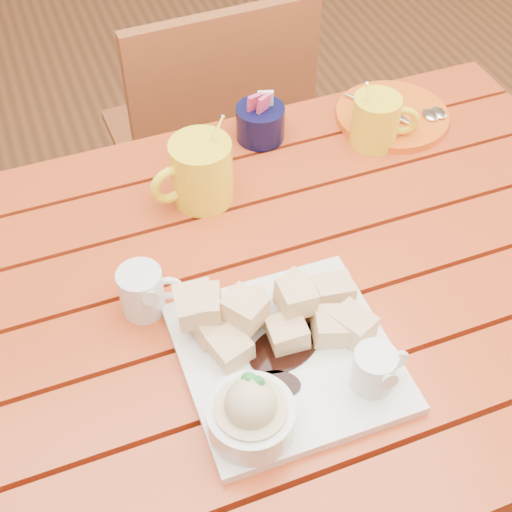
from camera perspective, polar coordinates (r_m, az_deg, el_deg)
name	(u,v)px	position (r m, az deg, el deg)	size (l,w,h in m)	color
ground	(264,503)	(1.67, 0.65, -19.16)	(5.00, 5.00, 0.00)	brown
table	(268,331)	(1.11, 0.94, -6.05)	(1.20, 0.79, 0.75)	#AB3E16
dessert_plate	(278,358)	(0.91, 1.75, -8.16)	(0.27, 0.27, 0.11)	white
coffee_mug_left	(200,172)	(1.12, -4.52, 6.75)	(0.14, 0.10, 0.16)	yellow
coffee_mug_right	(377,120)	(1.25, 9.64, 10.67)	(0.11, 0.08, 0.14)	yellow
cream_pitcher	(143,290)	(0.98, -9.02, -2.74)	(0.09, 0.08, 0.08)	white
sugar_caddy	(260,122)	(1.25, 0.35, 10.68)	(0.08, 0.08, 0.09)	black
orange_saucer	(393,115)	(1.33, 10.93, 10.99)	(0.20, 0.20, 0.02)	orange
chair_far	(212,140)	(1.70, -3.57, 9.22)	(0.42, 0.42, 0.86)	brown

